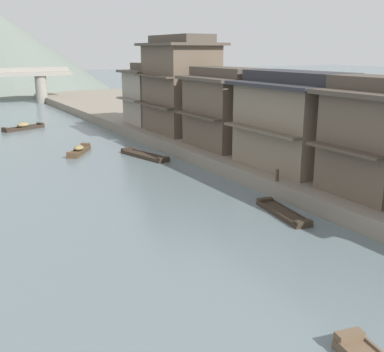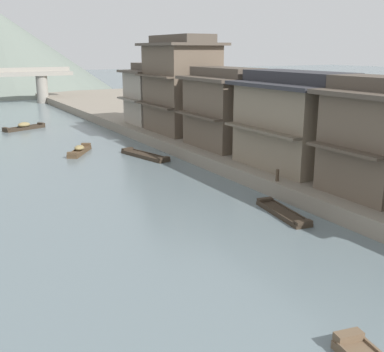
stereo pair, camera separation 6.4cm
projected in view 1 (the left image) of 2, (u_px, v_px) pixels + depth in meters
riverbank_right at (256, 139)px, 42.87m from camera, size 18.00×110.00×0.93m
boat_moored_nearest at (144, 156)px, 37.53m from camera, size 2.23×5.27×0.40m
boat_moored_second at (79, 151)px, 38.83m from camera, size 2.95×3.82×0.70m
boat_moored_third at (283, 213)px, 24.39m from camera, size 1.61×4.24×0.35m
boat_moored_far at (23, 127)px, 50.55m from camera, size 4.70×2.85×0.79m
house_waterfront_second at (378, 137)px, 24.32m from camera, size 5.47×5.48×6.14m
house_waterfront_tall at (295, 121)px, 30.20m from camera, size 6.18×7.81×6.14m
house_waterfront_narrow at (225, 108)px, 36.55m from camera, size 5.59×6.87×6.14m
house_waterfront_far at (181, 85)px, 42.88m from camera, size 6.06×7.55×8.74m
house_waterfront_end at (157, 94)px, 48.56m from camera, size 6.92×5.61×6.14m
mooring_post_dock_mid at (277, 175)px, 27.23m from camera, size 0.20×0.20×0.71m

